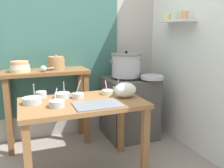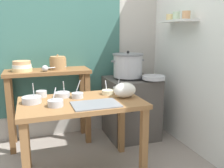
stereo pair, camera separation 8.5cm
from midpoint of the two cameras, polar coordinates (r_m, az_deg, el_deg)
name	(u,v)px [view 2 (the right image)]	position (r m, az deg, el deg)	size (l,w,h in m)	color
wall_back	(64,34)	(3.16, -10.37, 11.44)	(4.40, 0.12, 2.60)	#B2ADA3
wall_right	(198,35)	(2.87, 20.30, 10.80)	(0.30, 3.20, 2.60)	silver
prep_table	(82,112)	(2.25, -6.04, -6.62)	(1.10, 0.66, 0.72)	olive
back_shelf_table	(49,88)	(2.94, -13.84, -1.02)	(0.96, 0.40, 0.90)	brown
stove_block	(131,107)	(3.14, 5.20, -5.46)	(0.60, 0.61, 0.78)	#4C4742
steamer_pot	(128,65)	(3.03, 4.55, 4.42)	(0.43, 0.38, 0.33)	#B7BABF
clay_pot	(58,63)	(2.91, -11.74, 4.84)	(0.19, 0.19, 0.18)	#A37A4C
bowl_stack_enamel	(22,66)	(2.86, -19.57, 3.90)	(0.22, 0.22, 0.12)	#E5C684
ladle	(46,68)	(2.79, -14.37, 3.60)	(0.28, 0.10, 0.07)	#B7BABF
serving_tray	(96,104)	(2.08, -2.65, -4.80)	(0.40, 0.28, 0.01)	slate
plastic_bag	(125,90)	(2.30, 4.05, -1.43)	(0.22, 0.17, 0.14)	silver
wide_pan	(154,78)	(2.92, 10.54, 1.50)	(0.27, 0.27, 0.04)	#B7BABF
prep_bowl_0	(56,103)	(2.08, -11.97, -4.33)	(0.13, 0.13, 0.15)	#B7BABF
prep_bowl_1	(77,95)	(2.31, -7.05, -2.58)	(0.11, 0.11, 0.17)	#B7BABF
prep_bowl_2	(62,94)	(2.36, -10.58, -2.41)	(0.14, 0.14, 0.16)	#B7BABF
prep_bowl_3	(108,92)	(2.42, -0.01, -1.88)	(0.12, 0.12, 0.14)	beige
prep_bowl_4	(32,100)	(2.23, -17.27, -3.50)	(0.17, 0.17, 0.18)	#B7BABF
prep_bowl_5	(120,89)	(2.54, 2.87, -1.22)	(0.15, 0.15, 0.14)	#B7BABF
prep_bowl_6	(41,94)	(2.41, -15.25, -2.19)	(0.10, 0.10, 0.06)	#B7BABF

